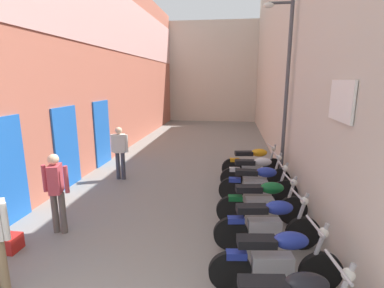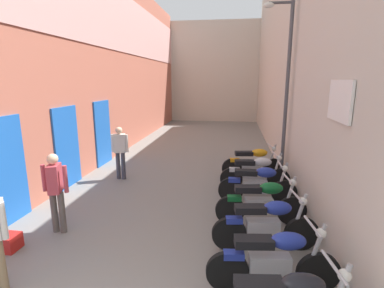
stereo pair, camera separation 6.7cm
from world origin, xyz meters
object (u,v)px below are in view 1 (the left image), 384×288
Objects in this scene: motorcycle_second at (277,259)px; motorcycle_sixth at (256,172)px; plastic_crate at (7,243)px; motorcycle_fifth at (258,183)px; motorcycle_third at (268,223)px; pedestrian_mid_alley at (56,188)px; street_lamp at (284,82)px; motorcycle_fourth at (263,201)px; pedestrian_further_down at (120,149)px; motorcycle_seventh at (253,162)px.

motorcycle_second is 3.87m from motorcycle_sixth.
motorcycle_second is at bearing -4.84° from plastic_crate.
motorcycle_sixth is at bearing 90.00° from motorcycle_fifth.
motorcycle_third is 1.17× the size of pedestrian_mid_alley.
motorcycle_fourth is at bearing -104.67° from street_lamp.
street_lamp is at bearing 81.40° from motorcycle_second.
pedestrian_further_down is at bearing -174.39° from street_lamp.
motorcycle_second and motorcycle_fifth have the same top height.
motorcycle_sixth is 0.38× the size of street_lamp.
motorcycle_fourth and motorcycle_seventh have the same top height.
street_lamp is (0.70, 4.65, 2.34)m from motorcycle_second.
street_lamp is at bearing 47.83° from motorcycle_sixth.
motorcycle_sixth is (0.00, 3.87, 0.00)m from motorcycle_second.
pedestrian_further_down reaches higher than motorcycle_sixth.
motorcycle_seventh is at bearing 9.66° from pedestrian_further_down.
street_lamp is (4.59, 0.45, 1.93)m from pedestrian_further_down.
motorcycle_second is 1.00× the size of motorcycle_fourth.
motorcycle_second is at bearing -90.00° from motorcycle_fourth.
motorcycle_second is 3.00m from motorcycle_fifth.
motorcycle_fifth is at bearing -90.00° from motorcycle_seventh.
motorcycle_second and motorcycle_fourth have the same top height.
pedestrian_mid_alley is 1.19m from plastic_crate.
motorcycle_third is 1.17× the size of pedestrian_further_down.
motorcycle_third is 2.84m from motorcycle_sixth.
motorcycle_second is 1.18× the size of pedestrian_further_down.
pedestrian_mid_alley is 6.13m from street_lamp.
pedestrian_further_down is (-3.89, 1.20, 0.42)m from motorcycle_fifth.
motorcycle_fourth and motorcycle_fifth have the same top height.
motorcycle_seventh is at bearing 90.00° from motorcycle_third.
motorcycle_fifth and motorcycle_seventh have the same top height.
motorcycle_fifth is (0.00, 1.97, 0.00)m from motorcycle_third.
pedestrian_mid_alley is at bearing -90.17° from pedestrian_further_down.
motorcycle_fourth is 1.18× the size of pedestrian_further_down.
motorcycle_fourth is 4.75m from plastic_crate.
motorcycle_fourth and motorcycle_sixth have the same top height.
pedestrian_further_down is (-3.89, 0.33, 0.42)m from motorcycle_sixth.
motorcycle_third is 1.00× the size of motorcycle_fifth.
plastic_crate is (-4.47, -1.58, -0.36)m from motorcycle_fourth.
pedestrian_further_down reaches higher than motorcycle_fifth.
motorcycle_fourth is at bearing -90.00° from motorcycle_seventh.
street_lamp reaches higher than pedestrian_mid_alley.
pedestrian_mid_alley reaches higher than motorcycle_fifth.
pedestrian_mid_alley is at bearing -135.85° from motorcycle_seventh.
pedestrian_further_down reaches higher than plastic_crate.
motorcycle_third is at bearing -101.01° from street_lamp.
motorcycle_sixth is 5.68m from plastic_crate.
motorcycle_second is 5.74m from pedestrian_further_down.
pedestrian_further_down is at bearing 140.87° from motorcycle_third.
pedestrian_mid_alley is at bearing -144.35° from motorcycle_sixth.
street_lamp reaches higher than motorcycle_fourth.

